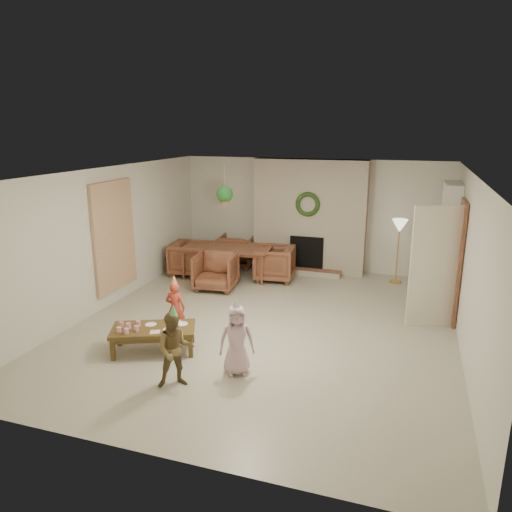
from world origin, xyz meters
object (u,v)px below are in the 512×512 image
at_px(dining_chair_near, 216,271).
at_px(child_pink, 237,340).
at_px(child_red, 175,308).
at_px(dining_chair_far, 236,251).
at_px(dining_table, 227,262).
at_px(dining_chair_left, 190,258).
at_px(coffee_table_top, 153,329).
at_px(dining_chair_right, 274,263).
at_px(child_plaid, 175,350).

bearing_deg(dining_chair_near, child_pink, -68.74).
bearing_deg(child_red, dining_chair_far, -92.75).
bearing_deg(dining_table, dining_chair_near, -90.00).
relative_size(dining_chair_left, coffee_table_top, 0.68).
distance_m(dining_table, dining_chair_right, 1.05).
distance_m(dining_chair_near, child_plaid, 3.75).
bearing_deg(child_red, child_plaid, 108.48).
distance_m(dining_chair_far, child_plaid, 5.41).
bearing_deg(child_pink, dining_chair_far, 85.59).
distance_m(coffee_table_top, child_red, 0.65).
relative_size(coffee_table_top, child_plaid, 1.21).
distance_m(coffee_table_top, child_pink, 1.40).
relative_size(dining_table, dining_chair_left, 2.34).
xyz_separation_m(dining_chair_right, coffee_table_top, (-0.73, -3.79, -0.03)).
distance_m(coffee_table_top, child_plaid, 1.10).
distance_m(child_red, child_pink, 1.61).
bearing_deg(dining_chair_left, child_red, -164.56).
relative_size(dining_chair_left, child_plaid, 0.83).
height_order(dining_chair_near, child_pink, child_pink).
xyz_separation_m(dining_chair_left, dining_chair_right, (1.87, 0.20, 0.00)).
height_order(child_plaid, child_pink, child_plaid).
distance_m(dining_chair_right, child_plaid, 4.56).
height_order(dining_chair_right, coffee_table_top, dining_chair_right).
xyz_separation_m(child_red, child_pink, (1.35, -0.87, 0.05)).
height_order(dining_table, child_red, child_red).
distance_m(dining_chair_far, coffee_table_top, 4.53).
relative_size(dining_chair_left, child_red, 0.95).
xyz_separation_m(coffee_table_top, child_pink, (1.38, -0.23, 0.14)).
bearing_deg(child_pink, dining_chair_right, 74.18).
xyz_separation_m(dining_chair_left, child_plaid, (1.90, -4.36, 0.12)).
bearing_deg(child_red, coffee_table_top, 78.47).
bearing_deg(child_plaid, dining_table, 73.09).
bearing_deg(coffee_table_top, child_red, 64.23).
bearing_deg(dining_chair_near, dining_table, 90.00).
relative_size(dining_chair_near, child_plaid, 0.83).
bearing_deg(child_pink, coffee_table_top, 145.64).
bearing_deg(dining_chair_right, child_plaid, -5.77).
bearing_deg(dining_chair_near, dining_chair_left, 135.00).
bearing_deg(dining_chair_near, child_plaid, -80.99).
bearing_deg(coffee_table_top, dining_table, 71.52).
height_order(dining_chair_far, dining_chair_right, same).
xyz_separation_m(dining_table, child_red, (0.34, -3.04, 0.09)).
bearing_deg(child_red, child_pink, 138.19).
xyz_separation_m(dining_chair_right, child_red, (-0.70, -3.15, 0.06)).
distance_m(dining_chair_far, child_pink, 5.06).
bearing_deg(child_red, dining_chair_near, -92.67).
relative_size(dining_table, child_red, 2.22).
xyz_separation_m(dining_table, dining_chair_near, (0.09, -0.83, 0.04)).
bearing_deg(dining_chair_right, dining_table, -90.00).
xyz_separation_m(coffee_table_top, child_plaid, (0.76, -0.77, 0.15)).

